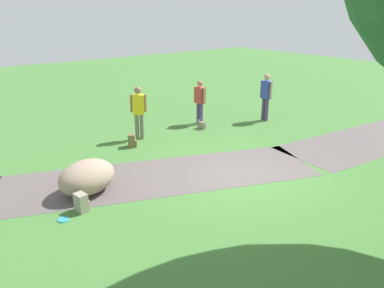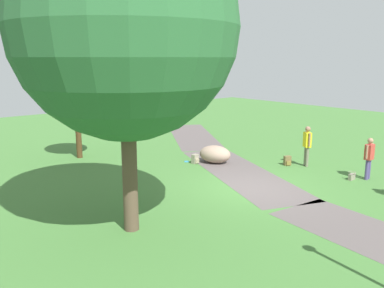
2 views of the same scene
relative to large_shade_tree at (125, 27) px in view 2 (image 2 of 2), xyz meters
The scene contains 12 objects.
ground_plane 7.21m from the large_shade_tree, 87.12° to the right, with size 48.00×48.00×0.00m, color #427435.
footpath_segment_mid 8.37m from the large_shade_tree, 73.06° to the right, with size 8.27×5.09×0.01m.
footpath_segment_far 14.35m from the large_shade_tree, 47.60° to the right, with size 8.00×6.16×0.01m.
large_shade_tree is the anchor object (origin of this frame).
young_tree_near_path 9.05m from the large_shade_tree, 16.40° to the right, with size 2.06×2.06×3.89m.
lawn_boulder 8.94m from the large_shade_tree, 60.79° to the right, with size 1.68×1.45×0.76m.
woman_with_handbag 10.36m from the large_shade_tree, 101.38° to the right, with size 0.25×0.52×1.59m.
man_near_boulder 10.07m from the large_shade_tree, 85.26° to the right, with size 0.45×0.40×1.71m.
handbag_on_grass 10.20m from the large_shade_tree, 99.94° to the right, with size 0.27×0.32×0.31m.
backpack_by_boulder 8.73m from the large_shade_tree, 54.64° to the right, with size 0.29×0.31×0.40m.
spare_backpack_on_lawn 10.06m from the large_shade_tree, 81.15° to the right, with size 0.34×0.34×0.40m.
frisbee_on_grass 8.99m from the large_shade_tree, 51.27° to the right, with size 0.22×0.22×0.02m.
Camera 2 is at (-9.00, 10.30, 4.49)m, focal length 37.90 mm.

